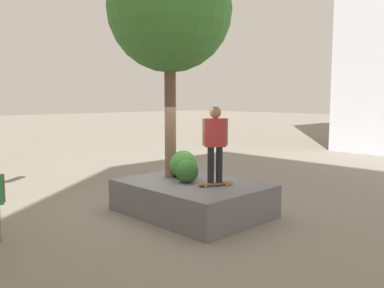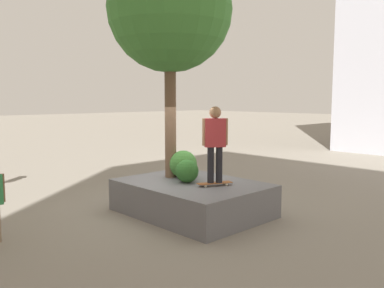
% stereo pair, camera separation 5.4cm
% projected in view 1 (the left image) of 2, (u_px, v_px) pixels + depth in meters
% --- Properties ---
extents(ground_plane, '(120.00, 120.00, 0.00)m').
position_uv_depth(ground_plane, '(170.00, 210.00, 9.89)').
color(ground_plane, gray).
extents(planter_ledge, '(3.32, 2.45, 0.75)m').
position_uv_depth(planter_ledge, '(192.00, 198.00, 9.56)').
color(planter_ledge, slate).
rests_on(planter_ledge, ground).
extents(plaza_tree, '(3.00, 3.00, 5.58)m').
position_uv_depth(plaza_tree, '(170.00, 10.00, 9.68)').
color(plaza_tree, brown).
rests_on(plaza_tree, planter_ledge).
extents(boxwood_shrub, '(0.68, 0.68, 0.68)m').
position_uv_depth(boxwood_shrub, '(183.00, 164.00, 9.99)').
color(boxwood_shrub, '#3D7A33').
rests_on(boxwood_shrub, planter_ledge).
extents(hedge_clump, '(0.54, 0.54, 0.54)m').
position_uv_depth(hedge_clump, '(187.00, 171.00, 9.43)').
color(hedge_clump, '#2D6628').
rests_on(hedge_clump, planter_ledge).
extents(skateboard, '(0.51, 0.82, 0.07)m').
position_uv_depth(skateboard, '(215.00, 183.00, 9.11)').
color(skateboard, brown).
rests_on(skateboard, planter_ledge).
extents(skateboarder, '(0.43, 0.48, 1.71)m').
position_uv_depth(skateboarder, '(215.00, 139.00, 9.00)').
color(skateboarder, black).
rests_on(skateboarder, skateboard).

